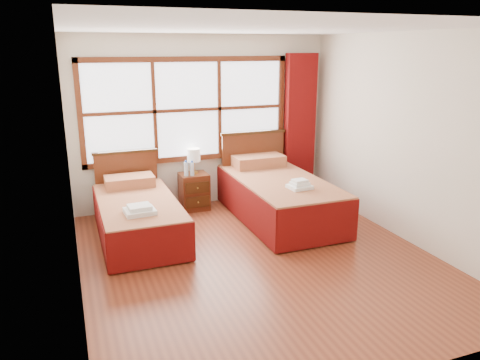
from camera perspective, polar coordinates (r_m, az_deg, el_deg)
name	(u,v)px	position (r m, az deg, el deg)	size (l,w,h in m)	color
floor	(259,259)	(5.61, 2.34, -9.57)	(4.50, 4.50, 0.00)	brown
ceiling	(262,28)	(5.07, 2.69, 18.02)	(4.50, 4.50, 0.00)	white
wall_back	(203,122)	(7.27, -4.52, 7.08)	(4.00, 4.00, 0.00)	silver
wall_left	(69,167)	(4.78, -20.12, 1.48)	(4.50, 4.50, 0.00)	silver
wall_right	(407,139)	(6.23, 19.72, 4.71)	(4.50, 4.50, 0.00)	silver
window	(188,110)	(7.14, -6.42, 8.49)	(3.16, 0.06, 1.56)	white
curtain	(300,126)	(7.76, 7.28, 6.59)	(0.50, 0.16, 2.30)	maroon
bed_left	(138,215)	(6.27, -12.36, -4.21)	(1.00, 2.02, 0.96)	#381F0B
bed_right	(277,195)	(6.80, 4.59, -1.85)	(1.15, 2.24, 1.12)	#381F0B
nightstand	(194,191)	(7.20, -5.61, -1.39)	(0.42, 0.42, 0.56)	#562612
towels_left	(140,210)	(5.66, -12.13, -3.58)	(0.37, 0.33, 0.10)	white
towels_right	(300,185)	(6.25, 7.28, -0.59)	(0.31, 0.28, 0.12)	white
lamp	(194,156)	(7.09, -5.66, 2.95)	(0.20, 0.20, 0.38)	#B8963B
bottle_near	(186,169)	(6.99, -6.59, 1.36)	(0.06, 0.06, 0.24)	silver
bottle_far	(192,169)	(7.00, -5.85, 1.37)	(0.06, 0.06, 0.23)	silver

